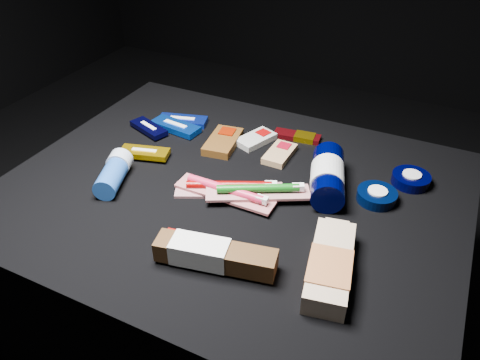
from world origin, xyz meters
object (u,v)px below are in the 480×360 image
at_px(bodywash_bottle, 330,267).
at_px(lotion_bottle, 328,176).
at_px(toothpaste_carton_red, 203,249).
at_px(deodorant_stick, 114,173).

bearing_deg(bodywash_bottle, lotion_bottle, 97.86).
height_order(bodywash_bottle, toothpaste_carton_red, bodywash_bottle).
bearing_deg(lotion_bottle, toothpaste_carton_red, -132.01).
distance_m(lotion_bottle, bodywash_bottle, 0.26).
distance_m(lotion_bottle, deodorant_stick, 0.47).
height_order(bodywash_bottle, deodorant_stick, deodorant_stick).
xyz_separation_m(bodywash_bottle, toothpaste_carton_red, (-0.22, -0.05, -0.01)).
bearing_deg(bodywash_bottle, deodorant_stick, 162.87).
xyz_separation_m(lotion_bottle, deodorant_stick, (-0.43, -0.18, -0.01)).
relative_size(lotion_bottle, deodorant_stick, 1.64).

